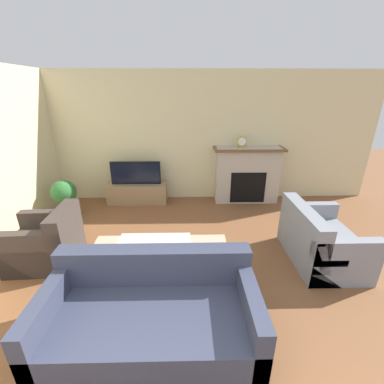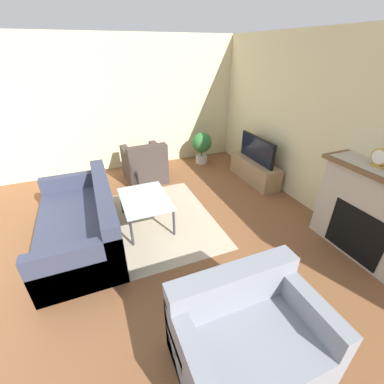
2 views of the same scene
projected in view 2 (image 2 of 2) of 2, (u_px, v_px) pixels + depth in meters
wall_back at (314, 126)px, 4.06m from camera, size 8.35×0.06×2.70m
wall_left at (123, 107)px, 5.40m from camera, size 0.06×8.06×2.70m
area_rug at (152, 222)px, 4.10m from camera, size 2.16×1.89×0.00m
fireplace at (373, 214)px, 3.19m from camera, size 1.46×0.46×1.20m
tv_stand at (254, 171)px, 5.29m from camera, size 1.26×0.39×0.44m
tv at (257, 149)px, 5.06m from camera, size 1.04×0.06×0.49m
couch_sectional at (83, 225)px, 3.56m from camera, size 1.99×0.99×0.82m
couch_loveseat at (247, 339)px, 2.16m from camera, size 0.86×1.20×0.82m
armchair_by_window at (145, 166)px, 5.29m from camera, size 0.90×0.80×0.82m
coffee_table at (145, 201)px, 3.88m from camera, size 0.96×0.69×0.45m
potted_plant at (202, 145)px, 5.99m from camera, size 0.46×0.46×0.74m
mantel_clock at (381, 157)px, 2.98m from camera, size 0.20×0.07×0.23m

